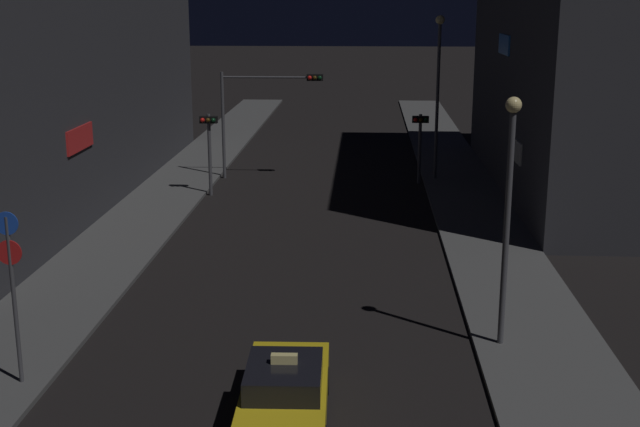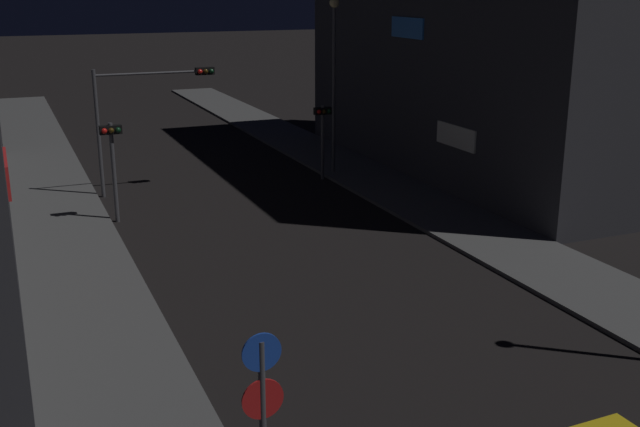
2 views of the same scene
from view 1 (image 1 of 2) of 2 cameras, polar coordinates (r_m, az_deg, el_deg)
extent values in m
cube|color=#4C4C4C|center=(43.70, -8.99, 2.57)|extent=(3.47, 65.00, 0.13)
cube|color=#4C4C4C|center=(43.00, 9.26, 2.37)|extent=(3.47, 65.00, 0.13)
cube|color=red|center=(33.23, -15.95, 4.91)|extent=(0.08, 2.80, 0.90)
cube|color=#333338|center=(41.34, 18.64, 11.60)|extent=(8.82, 21.71, 14.80)
cube|color=white|center=(36.63, 13.07, 4.24)|extent=(0.08, 2.80, 0.90)
cube|color=#337FE5|center=(40.43, 12.37, 11.12)|extent=(0.08, 2.80, 0.90)
cube|color=yellow|center=(18.48, -2.38, -12.22)|extent=(1.90, 4.44, 0.60)
cube|color=black|center=(18.06, -2.45, -10.94)|extent=(1.63, 2.02, 0.50)
cylinder|color=black|center=(19.90, -4.43, -11.18)|extent=(0.24, 0.65, 0.64)
cylinder|color=black|center=(19.80, 0.27, -11.27)|extent=(0.24, 0.65, 0.64)
cube|color=#F4E08C|center=(18.00, -2.43, -9.80)|extent=(0.56, 0.19, 0.20)
cylinder|color=#47474C|center=(42.64, -6.57, 5.92)|extent=(0.16, 0.16, 5.35)
cylinder|color=#47474C|center=(42.03, -3.53, 9.20)|extent=(4.61, 0.10, 0.10)
cube|color=black|center=(41.82, -0.35, 9.20)|extent=(0.80, 0.28, 0.32)
sphere|color=red|center=(41.67, -0.71, 9.18)|extent=(0.20, 0.20, 0.20)
sphere|color=#3F2D0C|center=(41.65, -0.36, 9.18)|extent=(0.20, 0.20, 0.20)
sphere|color=#0C3319|center=(41.64, -0.02, 9.17)|extent=(0.20, 0.20, 0.20)
cylinder|color=#47474C|center=(39.01, -7.48, 3.94)|extent=(0.16, 0.16, 3.78)
cube|color=black|center=(38.75, -7.55, 6.32)|extent=(0.80, 0.28, 0.32)
sphere|color=red|center=(38.62, -7.97, 6.28)|extent=(0.20, 0.20, 0.20)
sphere|color=#3F2D0C|center=(38.58, -7.60, 6.28)|extent=(0.20, 0.20, 0.20)
sphere|color=#0C3319|center=(38.53, -7.24, 6.29)|extent=(0.20, 0.20, 0.20)
cylinder|color=#47474C|center=(41.56, 6.76, 4.35)|extent=(0.16, 0.16, 3.42)
cube|color=black|center=(41.33, 6.82, 6.35)|extent=(0.80, 0.28, 0.32)
sphere|color=red|center=(41.15, 6.49, 6.32)|extent=(0.20, 0.20, 0.20)
sphere|color=#3F2D0C|center=(41.16, 6.84, 6.31)|extent=(0.20, 0.20, 0.20)
sphere|color=#0C3319|center=(41.18, 7.18, 6.31)|extent=(0.20, 0.20, 0.20)
cylinder|color=#47474C|center=(20.65, -20.00, -5.60)|extent=(0.10, 0.10, 4.02)
cylinder|color=blue|center=(20.10, -20.47, -0.63)|extent=(0.54, 0.03, 0.54)
cylinder|color=red|center=(20.28, -20.30, -2.49)|extent=(0.58, 0.03, 0.58)
cylinder|color=#47474C|center=(21.82, 12.51, -1.22)|extent=(0.16, 0.16, 6.03)
sphere|color=#F4D88C|center=(21.20, 12.98, 7.18)|extent=(0.40, 0.40, 0.40)
cylinder|color=#47474C|center=(41.95, 7.95, 7.42)|extent=(0.16, 0.16, 7.52)
sphere|color=#F4D88C|center=(41.67, 8.14, 12.86)|extent=(0.45, 0.45, 0.45)
camera|label=2|loc=(14.19, -47.09, 8.46)|focal=42.92mm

